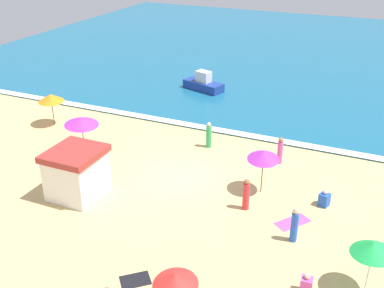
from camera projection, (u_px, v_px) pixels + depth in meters
name	position (u px, v px, depth m)	size (l,w,h in m)	color
ground_plane	(180.00, 176.00, 24.51)	(60.00, 60.00, 0.00)	#D8B775
ocean_water	(295.00, 52.00, 47.51)	(60.00, 44.00, 0.10)	#196084
wave_breaker_foam	(221.00, 130.00, 29.64)	(57.00, 0.70, 0.01)	white
lifeguard_cabana	(77.00, 173.00, 22.36)	(2.45, 2.66, 2.44)	white
beach_umbrella_0	(175.00, 280.00, 14.78)	(1.85, 1.88, 2.17)	silver
beach_umbrella_1	(51.00, 98.00, 29.86)	(2.34, 2.35, 2.20)	#4C3823
beach_umbrella_2	(264.00, 155.00, 22.22)	(1.84, 1.87, 2.40)	#4C3823
beach_umbrella_3	(81.00, 121.00, 26.81)	(2.72, 2.71, 2.09)	#4C3823
beach_umbrella_5	(374.00, 248.00, 16.04)	(1.93, 1.90, 2.31)	silver
beachgoer_1	(246.00, 195.00, 21.42)	(0.45, 0.45, 1.61)	red
beachgoer_2	(209.00, 135.00, 27.38)	(0.41, 0.41, 1.59)	green
beachgoer_4	(306.00, 285.00, 16.70)	(0.45, 0.45, 0.87)	#D84CA5
beachgoer_6	(280.00, 151.00, 25.54)	(0.43, 0.43, 1.57)	#D84CA5
beachgoer_8	(294.00, 225.00, 19.25)	(0.41, 0.41, 1.62)	blue
beachgoer_9	(324.00, 199.00, 21.85)	(0.57, 0.57, 0.86)	blue
beach_towel_0	(65.00, 151.00, 27.20)	(1.83, 1.84, 0.01)	green
beach_towel_2	(135.00, 280.00, 17.41)	(1.37, 1.34, 0.01)	black
beach_towel_3	(293.00, 222.00, 20.77)	(1.57, 1.76, 0.01)	#D84CA5
small_boat_0	(203.00, 84.00, 36.56)	(3.51, 2.20, 1.53)	navy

